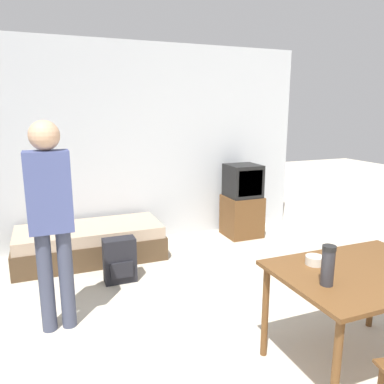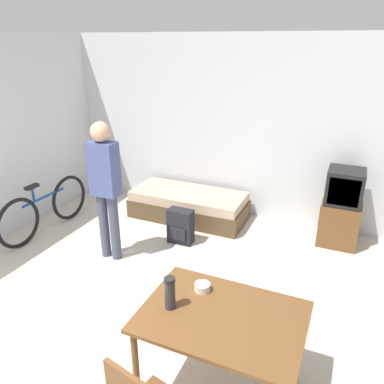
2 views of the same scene
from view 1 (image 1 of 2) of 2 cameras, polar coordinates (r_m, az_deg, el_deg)
name	(u,v)px [view 1 (image 1 of 2)]	position (r m, az deg, el deg)	size (l,w,h in m)	color
wall_back	(101,146)	(5.11, -13.63, 6.78)	(5.80, 0.06, 2.70)	silver
daybed	(90,243)	(4.84, -15.24, -7.50)	(1.77, 0.78, 0.43)	#4C3823
tv	(242,202)	(5.50, 7.66, -1.52)	(0.50, 0.49, 1.06)	brown
dining_table	(362,282)	(2.89, 24.51, -12.43)	(1.18, 0.85, 0.75)	brown
person_standing	(51,212)	(3.19, -20.75, -2.80)	(0.34, 0.23, 1.75)	#3D4256
thermos_flask	(328,264)	(2.50, 20.02, -10.21)	(0.08, 0.08, 0.26)	#2D2D33
mate_bowl	(314,260)	(2.83, 18.16, -9.85)	(0.13, 0.13, 0.06)	beige
backpack	(120,260)	(4.16, -10.95, -10.19)	(0.34, 0.21, 0.49)	black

